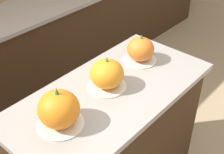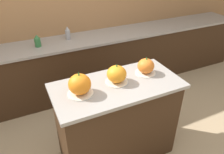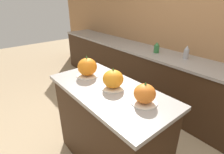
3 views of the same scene
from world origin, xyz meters
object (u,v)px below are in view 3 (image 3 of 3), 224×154
Objects in this scene: pumpkin_cake_right at (145,94)px; bottle_tall at (186,52)px; pumpkin_cake_center at (113,79)px; bottle_short at (157,48)px; pumpkin_cake_left at (87,67)px.

pumpkin_cake_right is 1.45m from bottle_tall.
pumpkin_cake_center is 1.42m from bottle_short.
pumpkin_cake_center is at bearing -86.58° from bottle_tall.
bottle_tall is 1.13× the size of bottle_short.
bottle_tall is (-0.08, 1.41, -0.04)m from pumpkin_cake_center.
bottle_short is at bearing 111.62° from pumpkin_cake_center.
pumpkin_cake_center reaches higher than bottle_short.
pumpkin_cake_left reaches higher than pumpkin_cake_right.
pumpkin_cake_center is (0.37, 0.03, -0.01)m from pumpkin_cake_left.
pumpkin_cake_center reaches higher than bottle_tall.
bottle_short is at bearing 123.81° from pumpkin_cake_right.
bottle_short is (-0.52, 1.32, -0.05)m from pumpkin_cake_center.
pumpkin_cake_right is at bearing 4.90° from pumpkin_cake_left.
bottle_short is (-0.44, -0.09, -0.01)m from bottle_tall.
pumpkin_cake_right reaches higher than bottle_short.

